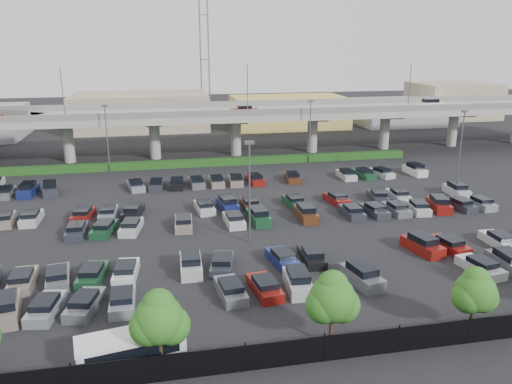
# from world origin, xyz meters

# --- Properties ---
(ground) EXTENTS (280.00, 280.00, 0.00)m
(ground) POSITION_xyz_m (0.00, 0.00, 0.00)
(ground) COLOR black
(overpass) EXTENTS (150.00, 13.00, 15.80)m
(overpass) POSITION_xyz_m (-0.18, 31.97, 6.97)
(overpass) COLOR gray
(overpass) RESTS_ON ground
(hedge) EXTENTS (66.00, 1.60, 1.10)m
(hedge) POSITION_xyz_m (0.00, 25.00, 0.55)
(hedge) COLOR #123E14
(hedge) RESTS_ON ground
(fence) EXTENTS (70.00, 0.10, 2.00)m
(fence) POSITION_xyz_m (-0.05, -28.00, 0.90)
(fence) COLOR black
(fence) RESTS_ON ground
(tree_row) EXTENTS (65.07, 3.66, 5.94)m
(tree_row) POSITION_xyz_m (0.70, -26.53, 3.52)
(tree_row) COLOR #332316
(tree_row) RESTS_ON ground
(shuttle_bus) EXTENTS (6.84, 3.39, 2.10)m
(shuttle_bus) POSITION_xyz_m (-10.78, -25.96, 1.15)
(shuttle_bus) COLOR silver
(shuttle_bus) RESTS_ON ground
(parked_cars) EXTENTS (62.74, 41.57, 1.67)m
(parked_cars) POSITION_xyz_m (-0.42, -3.61, 0.59)
(parked_cars) COLOR black
(parked_cars) RESTS_ON ground
(light_poles) EXTENTS (66.90, 48.38, 10.30)m
(light_poles) POSITION_xyz_m (-4.13, 2.00, 6.24)
(light_poles) COLOR #55555A
(light_poles) RESTS_ON ground
(distant_buildings) EXTENTS (138.00, 24.00, 9.00)m
(distant_buildings) POSITION_xyz_m (12.38, 61.81, 3.74)
(distant_buildings) COLOR gray
(distant_buildings) RESTS_ON ground
(comm_tower) EXTENTS (2.40, 2.40, 30.00)m
(comm_tower) POSITION_xyz_m (4.00, 74.00, 15.61)
(comm_tower) COLOR #55555A
(comm_tower) RESTS_ON ground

